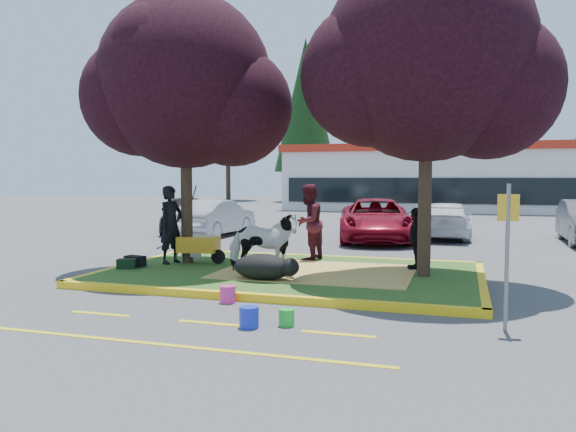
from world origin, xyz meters
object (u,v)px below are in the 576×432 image
(bucket_green, at_px, (287,318))
(car_black, at_px, (185,214))
(calf, at_px, (263,267))
(cow, at_px, (263,243))
(wheelbarrow, at_px, (199,245))
(bucket_pink, at_px, (228,294))
(car_silver, at_px, (216,218))
(handler, at_px, (171,225))
(sign_post, at_px, (507,242))
(bucket_blue, at_px, (249,317))

(bucket_green, relative_size, car_black, 0.06)
(calf, bearing_deg, car_black, 143.95)
(cow, bearing_deg, bucket_green, -162.17)
(wheelbarrow, distance_m, bucket_pink, 3.92)
(bucket_green, bearing_deg, car_silver, 119.24)
(handler, distance_m, wheelbarrow, 0.83)
(cow, bearing_deg, sign_post, -127.24)
(bucket_blue, bearing_deg, cow, 106.80)
(calf, xyz_separation_m, bucket_green, (1.36, -2.71, -0.29))
(bucket_pink, bearing_deg, cow, 93.31)
(handler, height_order, bucket_green, handler)
(bucket_green, height_order, bucket_blue, bucket_blue)
(bucket_green, bearing_deg, bucket_pink, 141.28)
(calf, height_order, bucket_green, calf)
(wheelbarrow, height_order, sign_post, sign_post)
(cow, xyz_separation_m, wheelbarrow, (-2.05, 1.04, -0.22))
(sign_post, bearing_deg, cow, 142.51)
(sign_post, bearing_deg, bucket_pink, 165.90)
(handler, bearing_deg, bucket_green, -118.18)
(cow, distance_m, sign_post, 5.49)
(sign_post, height_order, car_silver, sign_post)
(bucket_pink, relative_size, bucket_blue, 0.96)
(calf, bearing_deg, sign_post, -5.46)
(handler, distance_m, car_silver, 7.80)
(bucket_pink, bearing_deg, sign_post, -6.27)
(wheelbarrow, relative_size, bucket_blue, 5.42)
(bucket_blue, bearing_deg, calf, 106.10)
(sign_post, distance_m, car_silver, 14.59)
(handler, xyz_separation_m, car_black, (-4.08, 8.44, -0.35))
(wheelbarrow, relative_size, car_black, 0.39)
(cow, distance_m, bucket_blue, 3.86)
(bucket_pink, bearing_deg, handler, 133.19)
(cow, height_order, car_silver, cow)
(wheelbarrow, xyz_separation_m, bucket_blue, (3.15, -4.68, -0.44))
(sign_post, xyz_separation_m, car_black, (-11.48, 11.91, -0.56))
(calf, height_order, car_silver, car_silver)
(handler, bearing_deg, bucket_pink, -120.76)
(handler, height_order, sign_post, sign_post)
(sign_post, distance_m, car_black, 16.56)
(sign_post, distance_m, bucket_pink, 4.80)
(handler, distance_m, bucket_pink, 4.17)
(wheelbarrow, height_order, bucket_pink, wheelbarrow)
(bucket_pink, height_order, bucket_blue, bucket_blue)
(bucket_pink, relative_size, car_silver, 0.07)
(wheelbarrow, xyz_separation_m, bucket_green, (3.66, -4.42, -0.47))
(calf, bearing_deg, bucket_green, -44.51)
(cow, xyz_separation_m, handler, (-2.65, 0.76, 0.27))
(cow, distance_m, bucket_green, 3.81)
(handler, relative_size, bucket_pink, 6.17)
(calf, distance_m, handler, 3.30)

